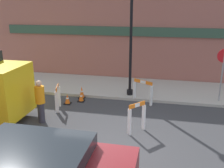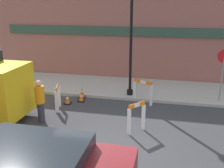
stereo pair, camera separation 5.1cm
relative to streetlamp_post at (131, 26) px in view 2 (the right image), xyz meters
The scene contains 12 objects.
ground_plane 6.03m from the streetlamp_post, 87.80° to the right, with size 60.00×60.00×0.00m, color #38383A.
sidewalk_slab 3.51m from the streetlamp_post, 80.93° to the left, with size 18.00×3.43×0.13m.
storefront_facade 3.06m from the streetlamp_post, 86.32° to the left, with size 18.00×0.22×5.50m.
streetlamp_post is the anchor object (origin of this frame).
stop_sign 4.35m from the streetlamp_post, ahead, with size 0.60×0.12×2.35m.
barricade_0 4.46m from the streetlamp_post, 141.61° to the right, with size 0.33×0.75×1.05m.
barricade_1 4.51m from the streetlamp_post, 77.73° to the right, with size 0.57×0.63×1.09m.
barricade_2 2.92m from the streetlamp_post, 44.20° to the right, with size 0.91×0.60×1.07m.
traffic_cone_0 3.83m from the streetlamp_post, 164.50° to the right, with size 0.30×0.30×0.58m.
traffic_cone_1 3.91m from the streetlamp_post, 153.31° to the right, with size 0.30×0.30×0.45m.
traffic_cone_2 4.32m from the streetlamp_post, 150.26° to the right, with size 0.30×0.30×0.47m.
person_worker 5.10m from the streetlamp_post, 129.64° to the right, with size 0.49×0.49×1.64m.
Camera 2 is at (1.52, -6.71, 4.33)m, focal length 42.00 mm.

